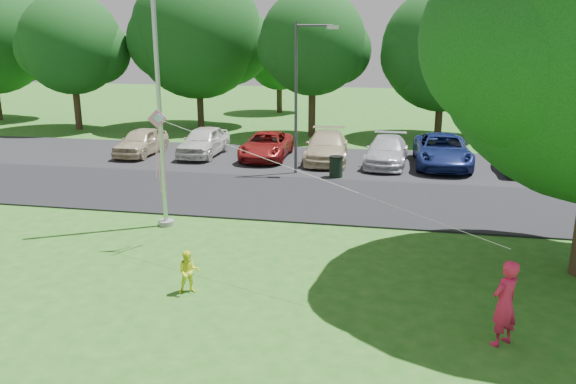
% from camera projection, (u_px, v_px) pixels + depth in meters
% --- Properties ---
extents(ground, '(120.00, 120.00, 0.00)m').
position_uv_depth(ground, '(223.00, 304.00, 12.66)').
color(ground, '#255F19').
rests_on(ground, ground).
extents(park_road, '(60.00, 6.00, 0.06)m').
position_uv_depth(park_road, '(296.00, 197.00, 21.17)').
color(park_road, black).
rests_on(park_road, ground).
extents(parking_strip, '(42.00, 7.00, 0.06)m').
position_uv_depth(parking_strip, '(320.00, 162.00, 27.32)').
color(parking_strip, black).
rests_on(parking_strip, ground).
extents(flagpole, '(0.50, 0.50, 10.00)m').
position_uv_depth(flagpole, '(159.00, 95.00, 16.96)').
color(flagpole, '#B7BABF').
rests_on(flagpole, ground).
extents(street_lamp, '(1.83, 0.44, 6.51)m').
position_uv_depth(street_lamp, '(302.00, 85.00, 23.88)').
color(street_lamp, '#3F3F44').
rests_on(street_lamp, ground).
extents(trash_can, '(0.61, 0.61, 0.97)m').
position_uv_depth(trash_can, '(336.00, 167.00, 24.03)').
color(trash_can, black).
rests_on(trash_can, ground).
extents(tree_row, '(64.35, 11.94, 10.88)m').
position_uv_depth(tree_row, '(368.00, 41.00, 33.79)').
color(tree_row, '#332316').
rests_on(tree_row, ground).
extents(horizon_trees, '(77.46, 7.20, 7.02)m').
position_uv_depth(horizon_trees, '(408.00, 60.00, 42.82)').
color(horizon_trees, '#332316').
rests_on(horizon_trees, ground).
extents(parked_cars, '(20.03, 5.37, 1.48)m').
position_uv_depth(parked_cars, '(332.00, 147.00, 27.00)').
color(parked_cars, '#C6B793').
rests_on(parked_cars, ground).
extents(woman, '(0.75, 0.74, 1.75)m').
position_uv_depth(woman, '(505.00, 303.00, 10.78)').
color(woman, '#D41C4A').
rests_on(woman, ground).
extents(child_yellow, '(0.63, 0.57, 1.05)m').
position_uv_depth(child_yellow, '(189.00, 272.00, 13.11)').
color(child_yellow, '#F5FA27').
rests_on(child_yellow, ground).
extents(kite, '(8.94, 4.10, 2.40)m').
position_uv_depth(kite, '(168.00, 138.00, 15.24)').
color(kite, pink).
rests_on(kite, ground).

